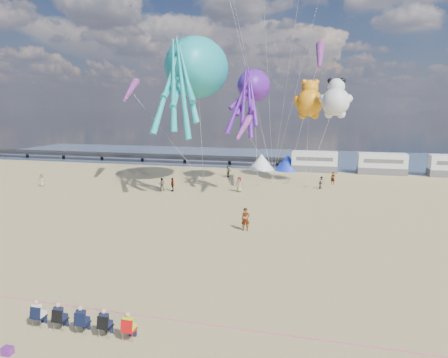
# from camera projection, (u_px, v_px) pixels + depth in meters

# --- Properties ---
(ground) EXTENTS (120.00, 120.00, 0.00)m
(ground) POSITION_uv_depth(u_px,v_px,m) (191.00, 274.00, 23.25)
(ground) COLOR tan
(ground) RESTS_ON ground
(water) EXTENTS (120.00, 120.00, 0.00)m
(water) POSITION_uv_depth(u_px,v_px,m) (284.00, 158.00, 75.73)
(water) COLOR #374A6A
(water) RESTS_ON ground
(pier) EXTENTS (60.00, 3.00, 0.50)m
(pier) POSITION_uv_depth(u_px,v_px,m) (122.00, 155.00, 71.74)
(pier) COLOR black
(pier) RESTS_ON ground
(motorhome_0) EXTENTS (6.60, 2.50, 3.00)m
(motorhome_0) POSITION_uv_depth(u_px,v_px,m) (314.00, 161.00, 59.72)
(motorhome_0) COLOR silver
(motorhome_0) RESTS_ON ground
(motorhome_1) EXTENTS (6.60, 2.50, 3.00)m
(motorhome_1) POSITION_uv_depth(u_px,v_px,m) (382.00, 164.00, 57.46)
(motorhome_1) COLOR silver
(motorhome_1) RESTS_ON ground
(tent_white) EXTENTS (4.00, 4.00, 2.40)m
(tent_white) POSITION_uv_depth(u_px,v_px,m) (261.00, 162.00, 61.68)
(tent_white) COLOR white
(tent_white) RESTS_ON ground
(tent_blue) EXTENTS (4.00, 4.00, 2.40)m
(tent_blue) POSITION_uv_depth(u_px,v_px,m) (288.00, 163.00, 60.73)
(tent_blue) COLOR #1933CC
(tent_blue) RESTS_ON ground
(spectator_row) EXTENTS (6.10, 0.90, 1.30)m
(spectator_row) POSITION_uv_depth(u_px,v_px,m) (83.00, 318.00, 17.20)
(spectator_row) COLOR black
(spectator_row) RESTS_ON ground
(cooler_purple) EXTENTS (0.40, 0.30, 0.32)m
(cooler_purple) POSITION_uv_depth(u_px,v_px,m) (8.00, 351.00, 15.73)
(cooler_purple) COLOR #63217C
(cooler_purple) RESTS_ON ground
(rope_line) EXTENTS (34.00, 0.03, 0.03)m
(rope_line) POSITION_uv_depth(u_px,v_px,m) (156.00, 317.00, 18.47)
(rope_line) COLOR #F2338C
(rope_line) RESTS_ON ground
(standing_person) EXTENTS (0.75, 0.58, 1.81)m
(standing_person) POSITION_uv_depth(u_px,v_px,m) (246.00, 219.00, 31.32)
(standing_person) COLOR tan
(standing_person) RESTS_ON ground
(beachgoer_0) EXTENTS (0.65, 0.59, 1.50)m
(beachgoer_0) POSITION_uv_depth(u_px,v_px,m) (42.00, 180.00, 48.67)
(beachgoer_0) COLOR #7F6659
(beachgoer_0) RESTS_ON ground
(beachgoer_1) EXTENTS (0.75, 0.86, 1.48)m
(beachgoer_1) POSITION_uv_depth(u_px,v_px,m) (322.00, 183.00, 47.25)
(beachgoer_1) COLOR #7F6659
(beachgoer_1) RESTS_ON ground
(beachgoer_3) EXTENTS (1.04, 1.16, 1.56)m
(beachgoer_3) POSITION_uv_depth(u_px,v_px,m) (172.00, 185.00, 45.90)
(beachgoer_3) COLOR #7F6659
(beachgoer_3) RESTS_ON ground
(beachgoer_4) EXTENTS (0.49, 0.96, 1.58)m
(beachgoer_4) POSITION_uv_depth(u_px,v_px,m) (228.00, 172.00, 54.97)
(beachgoer_4) COLOR #7F6659
(beachgoer_4) RESTS_ON ground
(beachgoer_5) EXTENTS (1.52, 1.08, 1.58)m
(beachgoer_5) POSITION_uv_depth(u_px,v_px,m) (333.00, 178.00, 49.82)
(beachgoer_5) COLOR #7F6659
(beachgoer_5) RESTS_ON ground
(beachgoer_6) EXTENTS (0.67, 0.48, 1.73)m
(beachgoer_6) POSITION_uv_depth(u_px,v_px,m) (239.00, 185.00, 45.44)
(beachgoer_6) COLOR #7F6659
(beachgoer_6) RESTS_ON ground
(beachgoer_7) EXTENTS (0.84, 0.68, 1.48)m
(beachgoer_7) POSITION_uv_depth(u_px,v_px,m) (162.00, 184.00, 46.31)
(beachgoer_7) COLOR #7F6659
(beachgoer_7) RESTS_ON ground
(sandbag_a) EXTENTS (0.50, 0.35, 0.22)m
(sandbag_a) POSITION_uv_depth(u_px,v_px,m) (204.00, 182.00, 50.84)
(sandbag_a) COLOR gray
(sandbag_a) RESTS_ON ground
(sandbag_b) EXTENTS (0.50, 0.35, 0.22)m
(sandbag_b) POSITION_uv_depth(u_px,v_px,m) (258.00, 185.00, 49.12)
(sandbag_b) COLOR gray
(sandbag_b) RESTS_ON ground
(sandbag_c) EXTENTS (0.50, 0.35, 0.22)m
(sandbag_c) POSITION_uv_depth(u_px,v_px,m) (306.00, 186.00, 48.19)
(sandbag_c) COLOR gray
(sandbag_c) RESTS_ON ground
(sandbag_d) EXTENTS (0.50, 0.35, 0.22)m
(sandbag_d) POSITION_uv_depth(u_px,v_px,m) (287.00, 183.00, 50.52)
(sandbag_d) COLOR gray
(sandbag_d) RESTS_ON ground
(sandbag_e) EXTENTS (0.50, 0.35, 0.22)m
(sandbag_e) POSITION_uv_depth(u_px,v_px,m) (273.00, 179.00, 52.92)
(sandbag_e) COLOR gray
(sandbag_e) RESTS_ON ground
(kite_octopus_teal) EXTENTS (8.60, 13.05, 13.78)m
(kite_octopus_teal) POSITION_uv_depth(u_px,v_px,m) (197.00, 68.00, 47.09)
(kite_octopus_teal) COLOR teal
(kite_octopus_purple) EXTENTS (4.38, 9.14, 10.19)m
(kite_octopus_purple) POSITION_uv_depth(u_px,v_px,m) (254.00, 86.00, 47.97)
(kite_octopus_purple) COLOR #551896
(kite_panda) EXTENTS (4.33, 4.12, 5.56)m
(kite_panda) POSITION_uv_depth(u_px,v_px,m) (336.00, 102.00, 46.59)
(kite_panda) COLOR silver
(kite_teddy_orange) EXTENTS (4.29, 4.06, 5.85)m
(kite_teddy_orange) POSITION_uv_depth(u_px,v_px,m) (309.00, 103.00, 50.14)
(kite_teddy_orange) COLOR orange
(windsock_left) EXTENTS (2.90, 7.31, 7.27)m
(windsock_left) POSITION_uv_depth(u_px,v_px,m) (130.00, 91.00, 49.51)
(windsock_left) COLOR red
(windsock_mid) EXTENTS (1.08, 6.80, 6.79)m
(windsock_mid) POSITION_uv_depth(u_px,v_px,m) (320.00, 55.00, 40.75)
(windsock_mid) COLOR red
(windsock_right) EXTENTS (1.59, 5.23, 5.16)m
(windsock_right) POSITION_uv_depth(u_px,v_px,m) (244.00, 127.00, 42.12)
(windsock_right) COLOR red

